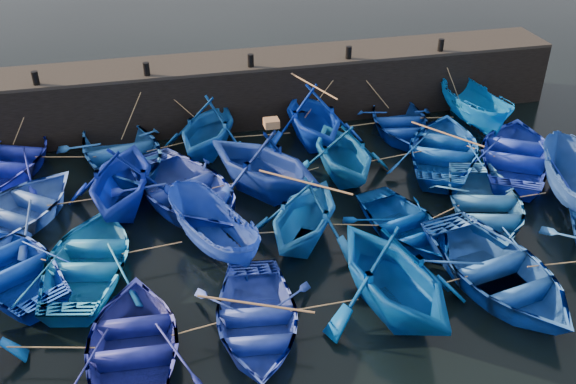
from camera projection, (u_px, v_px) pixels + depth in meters
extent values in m
plane|color=black|center=(313.00, 269.00, 18.54)|extent=(120.00, 120.00, 0.00)
cube|color=black|center=(248.00, 90.00, 26.57)|extent=(26.00, 2.50, 2.50)
cube|color=black|center=(247.00, 60.00, 25.88)|extent=(26.00, 2.50, 0.12)
cylinder|color=black|center=(35.00, 78.00, 23.43)|extent=(0.24, 0.24, 0.50)
cylinder|color=black|center=(146.00, 69.00, 24.20)|extent=(0.24, 0.24, 0.50)
cylinder|color=black|center=(251.00, 60.00, 24.97)|extent=(0.24, 0.24, 0.50)
cylinder|color=black|center=(349.00, 53.00, 25.75)|extent=(0.24, 0.24, 0.50)
cylinder|color=black|center=(441.00, 45.00, 26.52)|extent=(0.24, 0.24, 0.50)
imported|color=#151FA1|center=(9.00, 160.00, 22.98)|extent=(5.45, 6.29, 1.09)
imported|color=#18509E|center=(122.00, 153.00, 23.30)|extent=(5.38, 6.61, 1.21)
imported|color=#0C4AA0|center=(208.00, 126.00, 24.00)|extent=(5.16, 5.42, 2.23)
imported|color=#052CBC|center=(313.00, 116.00, 24.63)|extent=(4.16, 4.74, 2.38)
imported|color=navy|center=(399.00, 122.00, 25.79)|extent=(4.11, 5.19, 0.97)
imported|color=blue|center=(475.00, 108.00, 26.01)|extent=(1.90, 4.61, 1.76)
imported|color=blue|center=(17.00, 210.00, 20.25)|extent=(5.83, 6.09, 1.03)
imported|color=#071D8E|center=(121.00, 178.00, 20.60)|extent=(4.84, 5.32, 2.40)
imported|color=blue|center=(185.00, 190.00, 21.11)|extent=(6.07, 6.88, 1.18)
imported|color=navy|center=(263.00, 161.00, 21.44)|extent=(6.14, 6.26, 2.50)
imported|color=#09508F|center=(344.00, 151.00, 22.37)|extent=(3.84, 4.39, 2.22)
imported|color=#0A3F94|center=(445.00, 148.00, 23.70)|extent=(5.90, 6.55, 1.12)
imported|color=#162DB4|center=(517.00, 153.00, 23.35)|extent=(6.18, 6.73, 1.14)
imported|color=#062FA3|center=(8.00, 265.00, 17.90)|extent=(5.50, 5.96, 1.01)
imported|color=blue|center=(89.00, 259.00, 18.11)|extent=(4.46, 5.53, 1.02)
imported|color=#18399C|center=(212.00, 231.00, 18.79)|extent=(3.12, 4.41, 1.60)
imported|color=#1056A2|center=(304.00, 214.00, 19.07)|extent=(5.19, 5.34, 2.14)
imported|color=navy|center=(406.00, 225.00, 19.71)|extent=(3.81, 4.68, 0.85)
imported|color=#2769B9|center=(485.00, 203.00, 20.60)|extent=(4.65, 5.66, 1.03)
imported|color=navy|center=(572.00, 182.00, 21.08)|extent=(2.86, 4.69, 1.70)
imported|color=navy|center=(134.00, 343.00, 15.37)|extent=(3.70, 4.96, 0.99)
imported|color=#253DB0|center=(256.00, 319.00, 16.12)|extent=(3.76, 4.86, 0.93)
imported|color=#003E8B|center=(393.00, 274.00, 16.43)|extent=(5.00, 5.49, 2.48)
imported|color=#184AA1|center=(498.00, 271.00, 17.58)|extent=(4.81, 6.04, 1.12)
cube|color=olive|center=(271.00, 123.00, 20.77)|extent=(0.48, 0.44, 0.26)
cylinder|color=tan|center=(66.00, 157.00, 23.15)|extent=(2.16, 0.53, 0.04)
cylinder|color=tan|center=(166.00, 147.00, 23.81)|extent=(1.43, 0.46, 0.04)
cylinder|color=tan|center=(261.00, 135.00, 24.63)|extent=(2.25, 0.18, 0.04)
cylinder|color=tan|center=(357.00, 125.00, 25.36)|extent=(1.85, 0.14, 0.04)
cylinder|color=tan|center=(437.00, 118.00, 25.97)|extent=(1.35, 0.26, 0.04)
cylinder|color=tan|center=(71.00, 202.00, 20.59)|extent=(1.51, 0.12, 0.04)
cylinder|color=tan|center=(155.00, 193.00, 21.04)|extent=(0.20, 0.25, 0.04)
cylinder|color=tan|center=(225.00, 185.00, 21.47)|extent=(0.88, 0.23, 0.04)
cylinder|color=tan|center=(304.00, 172.00, 22.24)|extent=(1.14, 0.39, 0.04)
cylinder|color=tan|center=(395.00, 156.00, 23.19)|extent=(2.24, 0.35, 0.04)
cylinder|color=tan|center=(481.00, 151.00, 23.53)|extent=(0.63, 1.01, 0.04)
cylinder|color=tan|center=(49.00, 261.00, 17.98)|extent=(0.43, 0.29, 0.04)
cylinder|color=tan|center=(152.00, 248.00, 18.51)|extent=(1.73, 0.22, 0.04)
cylinder|color=tan|center=(259.00, 233.00, 19.13)|extent=(0.96, 0.17, 0.04)
cylinder|color=tan|center=(355.00, 225.00, 19.50)|extent=(1.35, 0.41, 0.04)
cylinder|color=tan|center=(446.00, 212.00, 20.11)|extent=(1.10, 0.50, 0.04)
cylinder|color=tan|center=(528.00, 196.00, 20.91)|extent=(1.32, 0.10, 0.04)
cylinder|color=tan|center=(43.00, 347.00, 15.18)|extent=(2.43, 0.63, 0.04)
cylinder|color=tan|center=(196.00, 329.00, 15.71)|extent=(1.20, 0.23, 0.04)
cylinder|color=tan|center=(325.00, 305.00, 16.43)|extent=(1.81, 0.06, 0.04)
cylinder|color=tan|center=(446.00, 283.00, 17.19)|extent=(1.41, 0.25, 0.04)
cylinder|color=tan|center=(560.00, 263.00, 17.90)|extent=(1.95, 0.17, 0.04)
cylinder|color=tan|center=(25.00, 115.00, 23.72)|extent=(1.25, 0.49, 2.09)
cylinder|color=tan|center=(134.00, 108.00, 24.28)|extent=(1.30, 0.99, 2.09)
cylinder|color=tan|center=(177.00, 102.00, 24.77)|extent=(2.01, 0.56, 2.10)
cylinder|color=tan|center=(327.00, 89.00, 25.88)|extent=(2.02, 0.70, 2.10)
cylinder|color=tan|center=(369.00, 84.00, 26.27)|extent=(1.70, 0.60, 2.09)
cylinder|color=tan|center=(451.00, 78.00, 26.87)|extent=(0.86, 0.83, 2.09)
cylinder|color=#99724C|center=(313.00, 86.00, 23.98)|extent=(1.08, 2.84, 0.06)
cylinder|color=#99724C|center=(447.00, 134.00, 23.39)|extent=(1.77, 2.49, 0.06)
cylinder|color=#99724C|center=(305.00, 182.00, 18.49)|extent=(2.34, 1.97, 0.06)
cylinder|color=#99724C|center=(255.00, 304.00, 15.86)|extent=(2.74, 1.32, 0.06)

